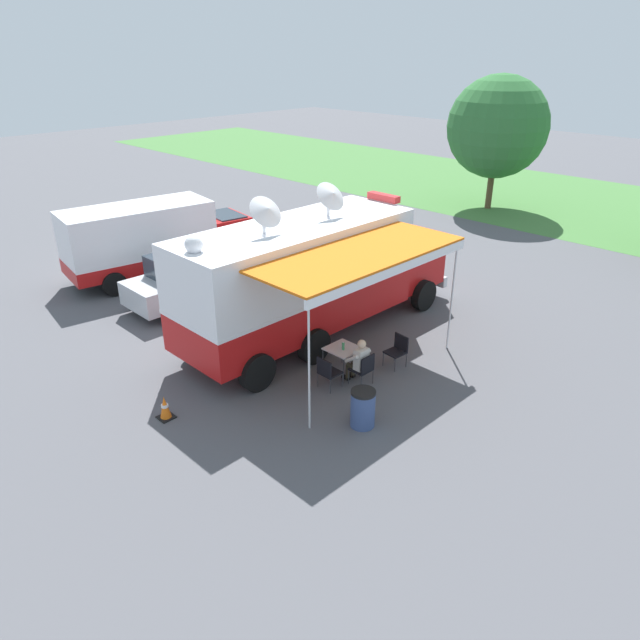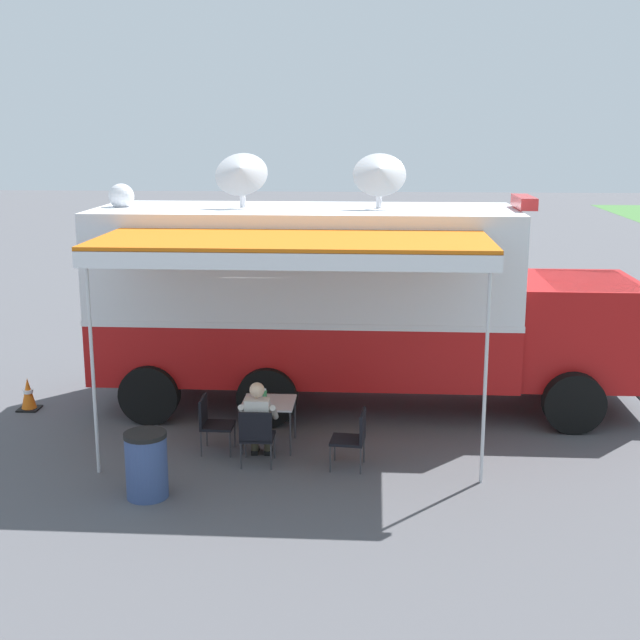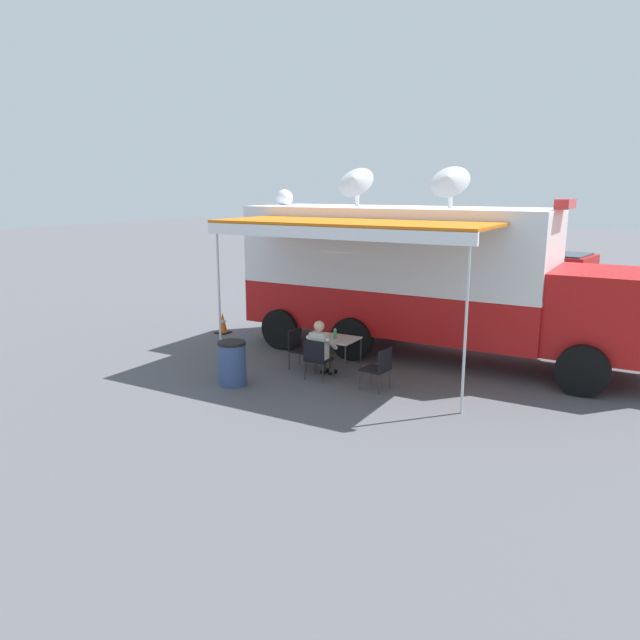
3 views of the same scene
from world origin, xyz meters
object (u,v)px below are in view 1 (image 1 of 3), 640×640
Objects in this scene: support_truck at (154,239)px; folding_table at (343,350)px; traffic_cone at (165,408)px; car_behind_truck at (189,279)px; water_bottle at (343,346)px; folding_chair_at_table at (364,367)px; command_truck at (316,272)px; folding_chair_beside_table at (327,371)px; folding_chair_spare_by_truck at (398,348)px; seated_responder at (359,360)px; trash_bin at (363,408)px.

folding_table is at bearing -2.45° from support_truck.
car_behind_truck is at bearing 141.14° from traffic_cone.
water_bottle is 0.26× the size of folding_chair_at_table.
folding_chair_beside_table is (2.41, -2.01, -1.43)m from command_truck.
water_bottle is 9.98m from support_truck.
support_truck is (-10.67, -0.91, 0.87)m from folding_chair_spare_by_truck.
folding_table is 0.64× the size of seated_responder.
command_truck is 10.45× the size of trash_bin.
command_truck is 2.76m from folding_table.
folding_chair_beside_table is 1.76m from trash_bin.
support_truck is (-10.51, 0.50, 0.73)m from seated_responder.
seated_responder reaches higher than folding_table.
command_truck is 16.39× the size of traffic_cone.
folding_chair_spare_by_truck is 6.20m from traffic_cone.
car_behind_truck reaches higher than folding_chair_at_table.
folding_table is at bearing 1.81° from car_behind_truck.
support_truck reaches higher than water_bottle.
folding_chair_spare_by_truck is at bearing 62.43° from water_bottle.
folding_chair_beside_table is at bearing -125.11° from folding_chair_at_table.
car_behind_truck is (-7.51, -1.55, 0.37)m from folding_chair_spare_by_truck.
folding_table is at bearing 174.20° from folding_chair_at_table.
traffic_cone is (-1.56, -4.37, -0.55)m from water_bottle.
folding_chair_beside_table is 0.70× the size of seated_responder.
folding_chair_at_table is 4.92m from traffic_cone.
car_behind_truck is (-7.35, -0.13, 0.23)m from seated_responder.
trash_bin is (1.12, -1.34, -0.06)m from folding_chair_at_table.
support_truck is at bearing 177.27° from water_bottle.
seated_responder is 1.37× the size of trash_bin.
car_behind_truck reaches higher than folding_chair_beside_table.
water_bottle reaches higher than folding_chair_spare_by_truck.
support_truck is (-10.70, 0.50, 0.87)m from folding_chair_at_table.
folding_chair_at_table is at bearing -88.99° from folding_chair_spare_by_truck.
trash_bin is at bearing -36.13° from water_bottle.
folding_chair_beside_table is at bearing -7.14° from support_truck.
folding_table is 0.93× the size of folding_chair_at_table.
folding_chair_spare_by_truck is at bearing 112.63° from trash_bin.
car_behind_truck is at bearing -163.30° from command_truck.
folding_chair_spare_by_truck is 0.70× the size of seated_responder.
seated_responder is (0.56, -0.03, -0.18)m from water_bottle.
folding_chair_at_table is 1.00× the size of folding_chair_spare_by_truck.
folding_chair_spare_by_truck is 10.75m from support_truck.
water_bottle is 0.25× the size of trash_bin.
seated_responder is (2.76, -1.24, -1.30)m from command_truck.
folding_table is 0.93× the size of folding_chair_beside_table.
folding_table is 0.62m from seated_responder.
water_bottle reaches higher than trash_bin.
support_truck reaches higher than folding_chair_at_table.
folding_table is 0.19× the size of car_behind_truck.
folding_chair_beside_table is at bearing -5.20° from car_behind_truck.
command_truck is at bearing 140.17° from folding_chair_beside_table.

